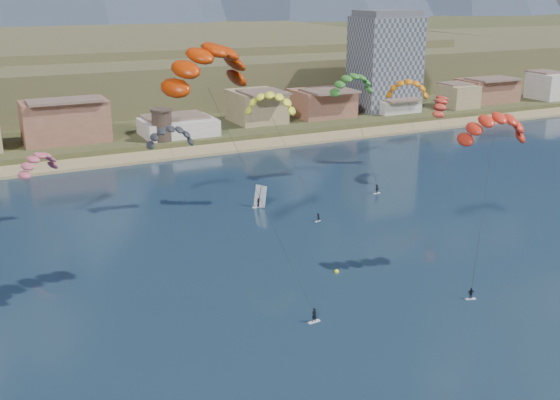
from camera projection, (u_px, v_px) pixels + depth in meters
name	position (u px, v px, depth m)	size (l,w,h in m)	color
ground	(399.00, 356.00, 77.73)	(2400.00, 2400.00, 0.00)	black
beach	(153.00, 156.00, 168.33)	(2200.00, 12.00, 0.90)	tan
land	(6.00, 37.00, 556.79)	(2200.00, 900.00, 4.00)	brown
foothills	(123.00, 65.00, 283.10)	(940.00, 210.00, 18.00)	brown
apartment_tower	(385.00, 61.00, 217.05)	(20.00, 16.00, 32.00)	gray
watchtower	(162.00, 125.00, 175.36)	(5.82, 5.82, 8.60)	#47382D
kitesurfer_red	(207.00, 60.00, 81.33)	(17.64, 17.35, 36.85)	silver
kitesurfer_yellow	(270.00, 100.00, 123.98)	(10.67, 16.27, 24.61)	silver
kitesurfer_orange	(494.00, 123.00, 94.02)	(14.29, 10.77, 25.90)	silver
kitesurfer_green	(353.00, 82.00, 141.60)	(10.84, 14.01, 25.07)	silver
distant_kite_pink	(38.00, 160.00, 115.63)	(8.81, 8.48, 15.73)	#262626
distant_kite_dark	(170.00, 133.00, 122.71)	(9.52, 6.01, 18.56)	#262626
distant_kite_orange	(408.00, 86.00, 155.07)	(10.88, 8.73, 22.23)	#262626
distant_kite_red	(439.00, 102.00, 141.70)	(8.53, 9.36, 20.59)	#262626
windsurfer	(259.00, 200.00, 129.69)	(2.47, 2.69, 4.31)	silver
buoy	(337.00, 272.00, 100.48)	(0.73, 0.73, 0.73)	#FFF91A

